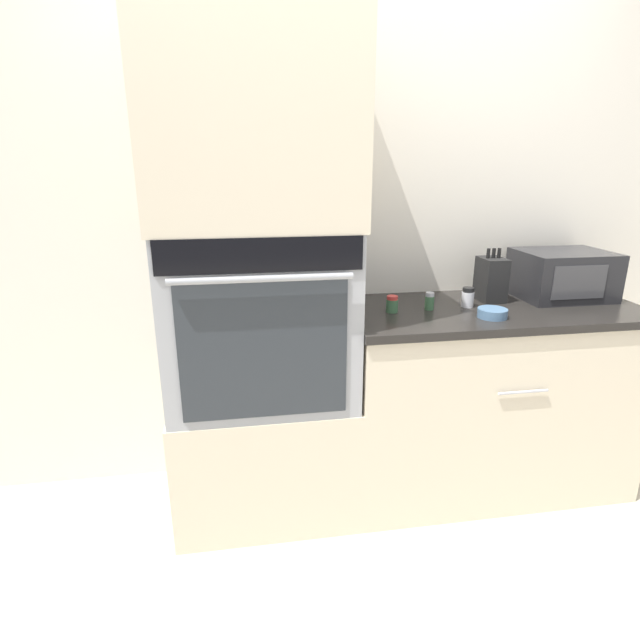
{
  "coord_description": "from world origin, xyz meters",
  "views": [
    {
      "loc": [
        -0.46,
        -1.72,
        1.53
      ],
      "look_at": [
        -0.15,
        0.21,
        0.91
      ],
      "focal_mm": 28.0,
      "sensor_mm": 36.0,
      "label": 1
    }
  ],
  "objects": [
    {
      "name": "ground_plane",
      "position": [
        0.0,
        0.0,
        0.0
      ],
      "size": [
        12.0,
        12.0,
        0.0
      ],
      "primitive_type": "plane",
      "color": "beige"
    },
    {
      "name": "wall_back",
      "position": [
        0.0,
        0.63,
        1.25
      ],
      "size": [
        8.0,
        0.05,
        2.5
      ],
      "color": "silver",
      "rests_on": "ground_plane"
    },
    {
      "name": "oven_cabinet_base",
      "position": [
        -0.39,
        0.3,
        0.28
      ],
      "size": [
        0.78,
        0.6,
        0.56
      ],
      "color": "beige",
      "rests_on": "ground_plane"
    },
    {
      "name": "wall_oven",
      "position": [
        -0.39,
        0.3,
        0.92
      ],
      "size": [
        0.75,
        0.64,
        0.72
      ],
      "color": "#9EA0A5",
      "rests_on": "oven_cabinet_base"
    },
    {
      "name": "oven_cabinet_upper",
      "position": [
        -0.39,
        0.3,
        1.7
      ],
      "size": [
        0.78,
        0.6,
        0.82
      ],
      "color": "beige",
      "rests_on": "wall_oven"
    },
    {
      "name": "counter_unit",
      "position": [
        0.66,
        0.3,
        0.45
      ],
      "size": [
        1.35,
        0.63,
        0.91
      ],
      "color": "beige",
      "rests_on": "ground_plane"
    },
    {
      "name": "microwave",
      "position": [
        1.05,
        0.4,
        1.02
      ],
      "size": [
        0.42,
        0.33,
        0.22
      ],
      "color": "#232326",
      "rests_on": "counter_unit"
    },
    {
      "name": "knife_block",
      "position": [
        0.69,
        0.4,
        1.01
      ],
      "size": [
        0.11,
        0.14,
        0.25
      ],
      "color": "black",
      "rests_on": "counter_unit"
    },
    {
      "name": "bowl",
      "position": [
        0.58,
        0.14,
        0.93
      ],
      "size": [
        0.12,
        0.12,
        0.04
      ],
      "color": "#517599",
      "rests_on": "counter_unit"
    },
    {
      "name": "condiment_jar_near",
      "position": [
        0.36,
        0.3,
        0.95
      ],
      "size": [
        0.04,
        0.04,
        0.08
      ],
      "color": "#427047",
      "rests_on": "counter_unit"
    },
    {
      "name": "condiment_jar_mid",
      "position": [
        0.18,
        0.29,
        0.94
      ],
      "size": [
        0.05,
        0.05,
        0.07
      ],
      "color": "#427047",
      "rests_on": "counter_unit"
    },
    {
      "name": "condiment_jar_far",
      "position": [
        0.54,
        0.31,
        0.95
      ],
      "size": [
        0.05,
        0.05,
        0.09
      ],
      "color": "silver",
      "rests_on": "counter_unit"
    }
  ]
}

